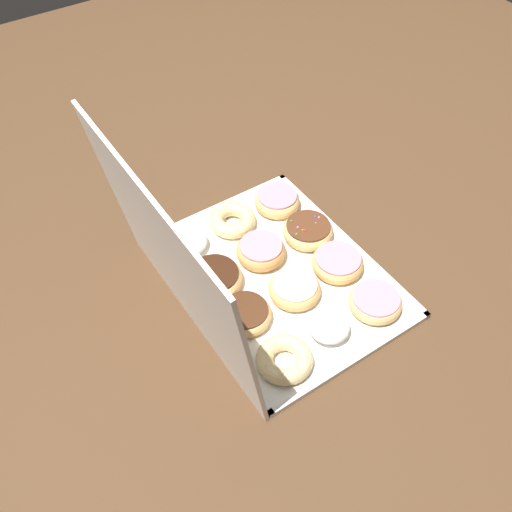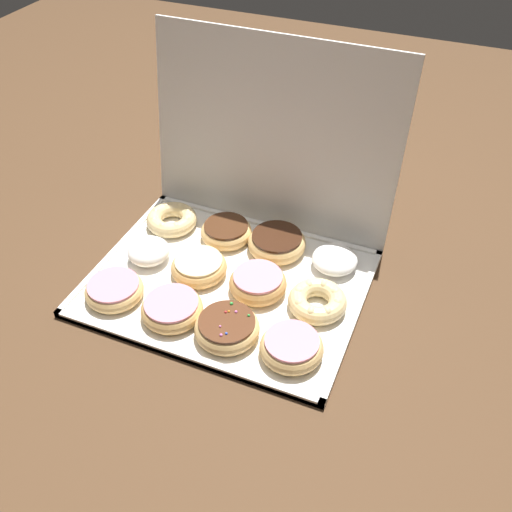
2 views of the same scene
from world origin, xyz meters
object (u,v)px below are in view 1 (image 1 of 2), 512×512
at_px(glazed_ring_donut_5, 294,289).
at_px(chocolate_frosted_donut_10, 214,278).
at_px(donut_box, 277,277).
at_px(cruller_donut_8, 284,359).
at_px(cruller_donut_7, 233,219).
at_px(powdered_filled_donut_11, 187,242).
at_px(sprinkle_donut_2, 308,231).
at_px(pink_frosted_donut_3, 277,201).
at_px(pink_frosted_donut_6, 259,252).
at_px(pink_frosted_donut_0, 375,302).
at_px(pink_frosted_donut_1, 338,263).
at_px(powdered_filled_donut_4, 330,325).
at_px(chocolate_frosted_donut_9, 245,314).

xyz_separation_m(glazed_ring_donut_5, chocolate_frosted_donut_10, (0.12, 0.13, 0.00)).
bearing_deg(donut_box, cruller_donut_8, 148.24).
height_order(cruller_donut_7, cruller_donut_8, cruller_donut_7).
distance_m(donut_box, powdered_filled_donut_11, 0.22).
xyz_separation_m(sprinkle_donut_2, chocolate_frosted_donut_10, (-0.00, 0.25, 0.00)).
bearing_deg(chocolate_frosted_donut_10, pink_frosted_donut_3, -63.84).
relative_size(donut_box, pink_frosted_donut_6, 4.70).
bearing_deg(donut_box, pink_frosted_donut_3, -34.81).
height_order(pink_frosted_donut_6, cruller_donut_8, pink_frosted_donut_6).
xyz_separation_m(donut_box, pink_frosted_donut_0, (-0.18, -0.12, 0.02)).
distance_m(pink_frosted_donut_1, powdered_filled_donut_11, 0.34).
bearing_deg(donut_box, powdered_filled_donut_4, -178.64).
bearing_deg(pink_frosted_donut_1, chocolate_frosted_donut_9, 90.69).
distance_m(pink_frosted_donut_0, glazed_ring_donut_5, 0.17).
xyz_separation_m(pink_frosted_donut_1, chocolate_frosted_donut_10, (0.11, 0.25, 0.00)).
bearing_deg(powdered_filled_donut_11, powdered_filled_donut_4, -160.51).
xyz_separation_m(sprinkle_donut_2, powdered_filled_donut_11, (0.12, 0.25, 0.00)).
bearing_deg(cruller_donut_8, pink_frosted_donut_3, -33.27).
height_order(donut_box, powdered_filled_donut_4, powdered_filled_donut_4).
xyz_separation_m(pink_frosted_donut_3, cruller_donut_8, (-0.37, 0.24, -0.00)).
relative_size(powdered_filled_donut_4, glazed_ring_donut_5, 0.77).
distance_m(sprinkle_donut_2, cruller_donut_7, 0.18).
bearing_deg(pink_frosted_donut_6, chocolate_frosted_donut_9, 136.41).
bearing_deg(powdered_filled_donut_11, pink_frosted_donut_0, -146.29).
bearing_deg(powdered_filled_donut_11, pink_frosted_donut_1, -134.19).
distance_m(donut_box, glazed_ring_donut_5, 0.07).
xyz_separation_m(pink_frosted_donut_0, glazed_ring_donut_5, (0.12, 0.12, 0.00)).
relative_size(pink_frosted_donut_0, chocolate_frosted_donut_9, 1.03).
xyz_separation_m(pink_frosted_donut_3, cruller_donut_7, (0.01, 0.12, -0.00)).
height_order(donut_box, glazed_ring_donut_5, glazed_ring_donut_5).
xyz_separation_m(pink_frosted_donut_3, powdered_filled_donut_4, (-0.36, 0.12, 0.00)).
distance_m(pink_frosted_donut_0, chocolate_frosted_donut_10, 0.34).
bearing_deg(chocolate_frosted_donut_10, cruller_donut_8, -177.60).
bearing_deg(powdered_filled_donut_11, cruller_donut_8, -179.01).
bearing_deg(pink_frosted_donut_1, donut_box, 65.36).
distance_m(pink_frosted_donut_1, pink_frosted_donut_3, 0.24).
relative_size(pink_frosted_donut_0, powdered_filled_donut_4, 1.31).
bearing_deg(sprinkle_donut_2, powdered_filled_donut_11, 63.43).
bearing_deg(pink_frosted_donut_3, cruller_donut_7, 86.86).
distance_m(donut_box, chocolate_frosted_donut_9, 0.14).
distance_m(donut_box, pink_frosted_donut_1, 0.14).
bearing_deg(cruller_donut_7, chocolate_frosted_donut_9, 152.97).
xyz_separation_m(pink_frosted_donut_1, glazed_ring_donut_5, (-0.01, 0.12, -0.00)).
relative_size(cruller_donut_8, chocolate_frosted_donut_10, 0.91).
bearing_deg(powdered_filled_donut_4, cruller_donut_8, 95.21).
distance_m(pink_frosted_donut_6, cruller_donut_8, 0.28).
distance_m(chocolate_frosted_donut_9, chocolate_frosted_donut_10, 0.11).
bearing_deg(pink_frosted_donut_1, pink_frosted_donut_6, 46.32).
distance_m(pink_frosted_donut_1, pink_frosted_donut_6, 0.18).
bearing_deg(pink_frosted_donut_1, pink_frosted_donut_3, -0.62).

